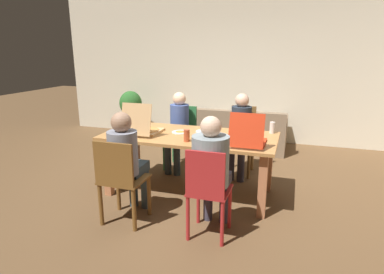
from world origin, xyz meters
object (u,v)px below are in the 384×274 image
chair_1 (242,138)px  dining_table (190,143)px  person_1 (240,129)px  couch (230,133)px  drinking_glass_0 (187,136)px  plate_1 (180,132)px  person_0 (211,165)px  drinking_glass_2 (126,123)px  pizza_box_0 (248,139)px  plate_0 (204,132)px  pizza_box_1 (144,129)px  drinking_glass_3 (210,140)px  drinking_glass_1 (272,128)px  chair_3 (120,179)px  person_3 (126,157)px  chair_2 (182,135)px  person_2 (178,126)px  potted_plant (131,111)px  chair_0 (208,189)px

chair_1 → dining_table: bearing=-117.1°
dining_table → person_1: size_ratio=1.79×
chair_1 → couch: 1.29m
drinking_glass_0 → plate_1: bearing=120.2°
person_0 → drinking_glass_2: (-1.42, 0.92, 0.11)m
pizza_box_0 → dining_table: bearing=166.0°
plate_0 → drinking_glass_2: 1.06m
plate_0 → pizza_box_1: bearing=-157.9°
plate_1 → drinking_glass_3: drinking_glass_3 is taller
person_1 → drinking_glass_1: person_1 is taller
chair_3 → drinking_glass_3: bearing=37.9°
person_3 → couch: bearing=80.1°
plate_1 → drinking_glass_0: size_ratio=1.51×
person_1 → person_3: 1.88m
chair_3 → drinking_glass_2: (-0.49, 1.05, 0.33)m
chair_2 → person_2: size_ratio=0.80×
chair_2 → plate_0: 0.98m
chair_2 → pizza_box_0: (1.19, -1.12, 0.32)m
person_0 → pizza_box_0: 0.70m
chair_1 → potted_plant: 2.86m
person_1 → person_2: 0.94m
chair_3 → plate_0: size_ratio=4.39×
person_3 → chair_0: bearing=-9.0°
drinking_glass_0 → drinking_glass_3: (0.29, -0.05, -0.02)m
chair_3 → plate_0: 1.31m
potted_plant → pizza_box_1: bearing=-58.4°
chair_3 → pizza_box_1: size_ratio=1.92×
dining_table → person_3: 0.93m
potted_plant → chair_1: bearing=-27.4°
person_1 → potted_plant: person_1 is taller
dining_table → pizza_box_0: size_ratio=4.38×
chair_0 → person_0: bearing=90.0°
person_2 → couch: (0.52, 1.40, -0.42)m
person_2 → drinking_glass_1: person_2 is taller
chair_0 → potted_plant: (-2.54, 3.25, 0.02)m
chair_1 → chair_3: chair_1 is taller
chair_1 → person_1: (-0.00, -0.16, 0.18)m
person_1 → drinking_glass_2: size_ratio=9.84×
dining_table → potted_plant: 3.07m
pizza_box_0 → drinking_glass_2: pizza_box_0 is taller
person_3 → chair_1: bearing=62.4°
person_2 → drinking_glass_0: 1.19m
person_1 → person_2: bearing=-177.2°
chair_1 → plate_0: bearing=-114.8°
plate_1 → drinking_glass_1: (1.12, 0.32, 0.06)m
chair_1 → drinking_glass_3: (-0.14, -1.32, 0.32)m
drinking_glass_1 → dining_table: bearing=-158.3°
chair_1 → person_2: size_ratio=0.83×
person_0 → person_2: (-0.93, 1.60, -0.03)m
chair_2 → drinking_glass_0: (0.50, -1.23, 0.34)m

